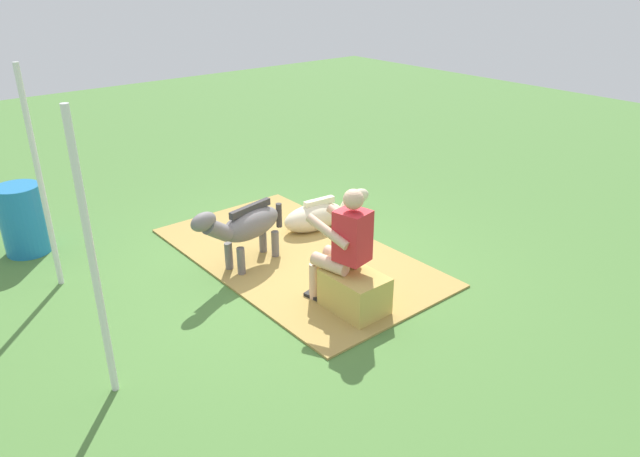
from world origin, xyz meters
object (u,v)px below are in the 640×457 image
person_seated (343,243)px  tent_pole_left (93,262)px  pony_lying (320,215)px  pony_standing (245,226)px  water_barrel (23,220)px  tent_pole_right (40,182)px  hay_bale (354,293)px

person_seated → tent_pole_left: tent_pole_left is taller
pony_lying → tent_pole_left: size_ratio=0.57×
pony_standing → pony_lying: size_ratio=0.99×
water_barrel → tent_pole_left: tent_pole_left is taller
pony_standing → tent_pole_right: size_ratio=0.56×
pony_lying → tent_pole_right: bearing=77.6°
tent_pole_left → hay_bale: bearing=-99.1°
person_seated → water_barrel: 3.99m
person_seated → pony_lying: (1.63, -1.06, -0.52)m
hay_bale → pony_lying: same height
person_seated → pony_standing: 1.38m
pony_lying → tent_pole_right: (0.69, 3.15, 1.00)m
pony_standing → tent_pole_left: tent_pole_left is taller
person_seated → tent_pole_left: 2.38m
pony_lying → person_seated: bearing=147.0°
hay_bale → pony_lying: bearing=-30.1°
pony_standing → pony_lying: pony_standing is taller
person_seated → tent_pole_right: 3.16m
water_barrel → tent_pole_left: (-3.15, 0.19, 0.77)m
hay_bale → water_barrel: bearing=31.4°
pony_standing → tent_pole_left: size_ratio=0.56×
person_seated → tent_pole_left: (0.22, 2.32, 0.48)m
water_barrel → tent_pole_left: bearing=176.5°
hay_bale → person_seated: size_ratio=0.49×
person_seated → tent_pole_right: size_ratio=0.55×
pony_lying → water_barrel: water_barrel is taller
pony_standing → water_barrel: 2.74m
person_seated → pony_standing: size_ratio=0.97×
pony_standing → water_barrel: bearing=42.2°
tent_pole_left → tent_pole_right: same height
hay_bale → person_seated: (0.16, 0.02, 0.50)m
pony_standing → tent_pole_right: 2.16m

